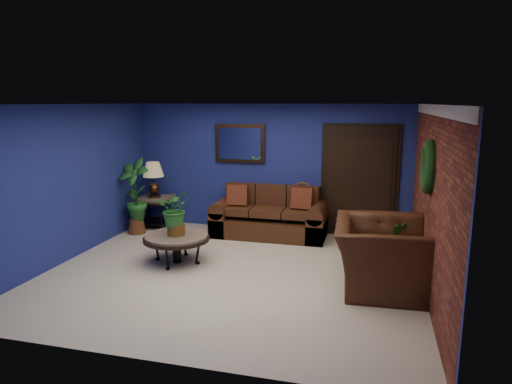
% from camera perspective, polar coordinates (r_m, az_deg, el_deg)
% --- Properties ---
extents(floor, '(5.50, 5.50, 0.00)m').
position_cam_1_polar(floor, '(7.01, -2.96, -10.00)').
color(floor, beige).
rests_on(floor, ground).
extents(wall_back, '(5.50, 0.04, 2.50)m').
position_cam_1_polar(wall_back, '(9.04, 1.70, 3.04)').
color(wall_back, navy).
rests_on(wall_back, ground).
extents(wall_left, '(0.04, 5.00, 2.50)m').
position_cam_1_polar(wall_left, '(7.93, -22.40, 1.03)').
color(wall_left, navy).
rests_on(wall_left, ground).
extents(wall_right_brick, '(0.04, 5.00, 2.50)m').
position_cam_1_polar(wall_right_brick, '(6.41, 21.09, -1.11)').
color(wall_right_brick, brown).
rests_on(wall_right_brick, ground).
extents(ceiling, '(5.50, 5.00, 0.02)m').
position_cam_1_polar(ceiling, '(6.54, -3.18, 10.89)').
color(ceiling, white).
rests_on(ceiling, wall_back).
extents(crown_molding, '(0.03, 5.00, 0.14)m').
position_cam_1_polar(crown_molding, '(6.28, 21.58, 9.49)').
color(crown_molding, white).
rests_on(crown_molding, wall_right_brick).
extents(wall_mirror, '(1.02, 0.06, 0.77)m').
position_cam_1_polar(wall_mirror, '(9.10, -2.05, 6.07)').
color(wall_mirror, '#442A18').
rests_on(wall_mirror, wall_back).
extents(closet_door, '(1.44, 0.06, 2.18)m').
position_cam_1_polar(closet_door, '(8.83, 12.79, 1.25)').
color(closet_door, black).
rests_on(closet_door, wall_back).
extents(wreath, '(0.16, 0.72, 0.72)m').
position_cam_1_polar(wreath, '(6.38, 20.79, 2.96)').
color(wreath, black).
rests_on(wreath, wall_right_brick).
extents(sofa, '(2.15, 0.93, 0.97)m').
position_cam_1_polar(sofa, '(8.80, 1.76, -3.39)').
color(sofa, '#452013').
rests_on(sofa, ground).
extents(coffee_table, '(1.06, 1.06, 0.45)m').
position_cam_1_polar(coffee_table, '(7.41, -9.91, -5.74)').
color(coffee_table, '#57524C').
rests_on(coffee_table, ground).
extents(end_table, '(0.69, 0.69, 0.63)m').
position_cam_1_polar(end_table, '(9.54, -12.54, -1.50)').
color(end_table, '#57524C').
rests_on(end_table, ground).
extents(table_lamp, '(0.42, 0.42, 0.70)m').
position_cam_1_polar(table_lamp, '(9.43, -12.70, 2.04)').
color(table_lamp, '#442A18').
rests_on(table_lamp, end_table).
extents(side_chair, '(0.51, 0.51, 1.04)m').
position_cam_1_polar(side_chair, '(8.68, 5.53, -1.82)').
color(side_chair, brown).
rests_on(side_chair, ground).
extents(armchair, '(1.31, 1.49, 0.93)m').
position_cam_1_polar(armchair, '(6.54, 15.37, -7.64)').
color(armchair, '#452013').
rests_on(armchair, ground).
extents(coffee_plant, '(0.63, 0.57, 0.73)m').
position_cam_1_polar(coffee_plant, '(7.29, -10.03, -2.29)').
color(coffee_plant, brown).
rests_on(coffee_plant, coffee_table).
extents(floor_plant, '(0.37, 0.30, 0.83)m').
position_cam_1_polar(floor_plant, '(7.06, 16.94, -6.62)').
color(floor_plant, brown).
rests_on(floor_plant, ground).
extents(tall_plant, '(0.74, 0.59, 1.48)m').
position_cam_1_polar(tall_plant, '(9.12, -14.88, -0.13)').
color(tall_plant, brown).
rests_on(tall_plant, ground).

